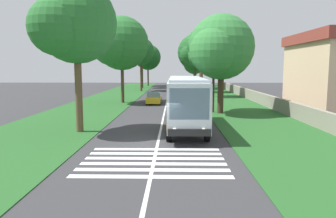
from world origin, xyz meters
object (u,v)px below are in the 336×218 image
object	(u,v)px
trailing_car_2	(178,91)
utility_pole	(214,66)
roadside_tree_left_1	(74,25)
trailing_minibus_0	(178,83)
roadside_tree_right_4	(195,53)
roadside_tree_left_3	(141,51)
roadside_tree_right_0	(194,63)
roadside_tree_right_1	(201,44)
roadside_tree_right_3	(201,56)
roadside_tree_left_2	(147,58)
roadside_tree_right_2	(219,49)
roadside_tree_left_0	(140,53)
coach_bus	(186,100)
roadside_tree_left_4	(120,45)
trailing_car_1	(179,95)
trailing_car_0	(154,98)

from	to	relation	value
trailing_car_2	utility_pole	xyz separation A→B (m)	(-21.55, -3.16, 3.89)
utility_pole	roadside_tree_left_1	bearing A→B (deg)	133.67
trailing_minibus_0	roadside_tree_right_4	xyz separation A→B (m)	(6.36, -3.60, 5.94)
roadside_tree_right_4	roadside_tree_left_3	bearing A→B (deg)	78.37
trailing_car_2	roadside_tree_right_0	size ratio (longest dim) A/B	0.51
trailing_car_2	roadside_tree_right_4	distance (m)	17.75
roadside_tree_right_1	roadside_tree_right_3	bearing A→B (deg)	-4.30
roadside_tree_left_2	roadside_tree_left_3	xyz separation A→B (m)	(-8.14, 0.64, 1.26)
roadside_tree_right_2	roadside_tree_right_4	xyz separation A→B (m)	(38.13, -0.09, 1.29)
roadside_tree_left_3	roadside_tree_right_0	size ratio (longest dim) A/B	1.29
roadside_tree_right_0	roadside_tree_left_0	bearing A→B (deg)	148.20
roadside_tree_left_2	roadside_tree_right_2	distance (m)	49.86
coach_bus	roadside_tree_right_2	distance (m)	9.80
roadside_tree_left_2	roadside_tree_right_3	xyz separation A→B (m)	(-21.16, -11.32, -0.27)
roadside_tree_right_1	trailing_minibus_0	bearing A→B (deg)	13.33
roadside_tree_right_0	roadside_tree_right_3	bearing A→B (deg)	179.67
roadside_tree_left_3	roadside_tree_right_0	xyz separation A→B (m)	(8.47, -12.09, -2.56)
roadside_tree_left_0	roadside_tree_left_4	world-z (taller)	roadside_tree_left_4
roadside_tree_left_1	roadside_tree_left_4	world-z (taller)	roadside_tree_left_4
roadside_tree_left_4	roadside_tree_right_4	bearing A→B (deg)	-21.31
roadside_tree_left_1	roadside_tree_right_3	bearing A→B (deg)	-17.20
roadside_tree_left_1	roadside_tree_right_1	size ratio (longest dim) A/B	0.97
trailing_minibus_0	roadside_tree_left_0	size ratio (longest dim) A/B	0.61
utility_pole	trailing_car_1	bearing A→B (deg)	13.13
coach_bus	trailing_car_0	distance (m)	17.38
trailing_car_0	roadside_tree_right_3	bearing A→B (deg)	-21.17
trailing_minibus_0	roadside_tree_left_4	distance (m)	24.07
roadside_tree_left_1	roadside_tree_right_1	xyz separation A→B (m)	(27.50, -10.72, 0.71)
roadside_tree_left_2	utility_pole	bearing A→B (deg)	-167.74
trailing_car_2	roadside_tree_left_0	size ratio (longest dim) A/B	0.44
trailing_car_0	roadside_tree_right_4	bearing A→B (deg)	-13.21
trailing_car_0	utility_pole	size ratio (longest dim) A/B	0.49
roadside_tree_left_2	roadside_tree_right_2	size ratio (longest dim) A/B	1.07
trailing_car_0	roadside_tree_left_1	bearing A→B (deg)	167.07
roadside_tree_right_1	utility_pole	xyz separation A→B (m)	(-17.43, 0.18, -3.37)
trailing_car_2	trailing_car_0	bearing A→B (deg)	166.56
trailing_minibus_0	roadside_tree_left_4	size ratio (longest dim) A/B	0.56
trailing_car_1	roadside_tree_left_0	bearing A→B (deg)	23.21
trailing_car_1	roadside_tree_left_1	world-z (taller)	roadside_tree_left_1
trailing_car_0	trailing_car_2	xyz separation A→B (m)	(13.40, -3.20, 0.00)
roadside_tree_left_2	roadside_tree_right_3	size ratio (longest dim) A/B	1.11
trailing_car_0	roadside_tree_right_4	xyz separation A→B (m)	(29.36, -6.89, 6.82)
roadside_tree_left_2	roadside_tree_left_3	size ratio (longest dim) A/B	0.93
trailing_minibus_0	roadside_tree_left_1	distance (m)	42.28
roadside_tree_right_0	roadside_tree_right_2	distance (m)	49.00
coach_bus	trailing_minibus_0	world-z (taller)	coach_bus
roadside_tree_left_4	trailing_car_2	bearing A→B (deg)	-30.65
coach_bus	roadside_tree_right_4	bearing A→B (deg)	-4.39
trailing_car_0	roadside_tree_left_2	world-z (taller)	roadside_tree_left_2
roadside_tree_right_3	roadside_tree_right_4	distance (m)	10.67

